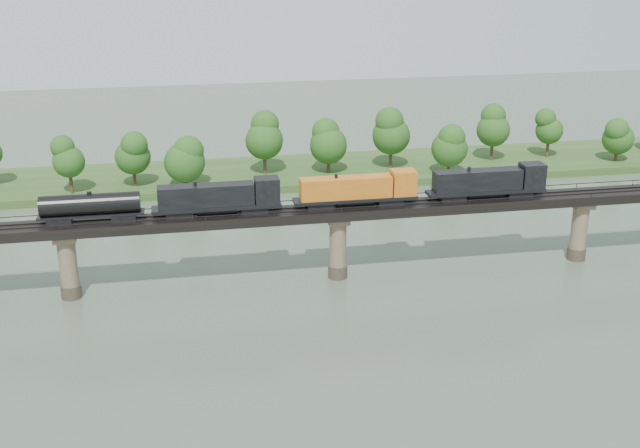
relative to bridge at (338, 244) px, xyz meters
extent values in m
plane|color=#3C4C3B|center=(0.00, -30.00, -5.46)|extent=(400.00, 400.00, 0.00)
cube|color=#2A481D|center=(0.00, 55.00, -4.66)|extent=(300.00, 24.00, 1.60)
cylinder|color=#473A2D|center=(-40.00, 0.00, -4.46)|extent=(3.00, 3.00, 2.00)
cylinder|color=#7B6550|center=(-40.00, 0.00, 0.04)|extent=(2.60, 2.60, 9.00)
cube|color=#7B6550|center=(-40.00, 0.00, 4.04)|extent=(3.20, 3.20, 1.00)
cylinder|color=#473A2D|center=(0.00, 0.00, -4.46)|extent=(3.00, 3.00, 2.00)
cylinder|color=#7B6550|center=(0.00, 0.00, 0.04)|extent=(2.60, 2.60, 9.00)
cube|color=#7B6550|center=(0.00, 0.00, 4.04)|extent=(3.20, 3.20, 1.00)
cylinder|color=#473A2D|center=(40.00, 0.00, -4.46)|extent=(3.00, 3.00, 2.00)
cylinder|color=#7B6550|center=(40.00, 0.00, 0.04)|extent=(2.60, 2.60, 9.00)
cube|color=#7B6550|center=(40.00, 0.00, 4.04)|extent=(3.20, 3.20, 1.00)
cube|color=black|center=(0.00, 0.00, 5.29)|extent=(220.00, 5.00, 1.50)
cube|color=black|center=(0.00, -0.75, 6.12)|extent=(220.00, 0.12, 0.16)
cube|color=black|center=(0.00, 0.75, 6.12)|extent=(220.00, 0.12, 0.16)
cube|color=black|center=(0.00, -2.40, 6.74)|extent=(220.00, 0.10, 0.10)
cube|color=black|center=(0.00, 2.40, 6.74)|extent=(220.00, 0.10, 0.10)
cube|color=black|center=(0.00, -2.40, 6.39)|extent=(0.08, 0.08, 0.70)
cube|color=black|center=(0.00, 2.40, 6.39)|extent=(0.08, 0.08, 0.70)
cylinder|color=#382619|center=(-44.43, 46.31, -2.10)|extent=(0.70, 0.70, 3.51)
sphere|color=#1B4513|center=(-44.43, 46.31, 2.57)|extent=(6.31, 6.31, 6.31)
sphere|color=#1B4513|center=(-44.43, 46.31, 5.50)|extent=(4.73, 4.73, 4.73)
cylinder|color=#382619|center=(-32.24, 48.84, -2.19)|extent=(0.70, 0.70, 3.34)
sphere|color=#1B4513|center=(-32.24, 48.84, 2.27)|extent=(7.18, 7.18, 7.18)
sphere|color=#1B4513|center=(-32.24, 48.84, 5.06)|extent=(5.39, 5.39, 5.39)
cylinder|color=#382619|center=(-22.01, 46.15, -2.45)|extent=(0.70, 0.70, 2.83)
sphere|color=#1B4513|center=(-22.01, 46.15, 1.32)|extent=(8.26, 8.26, 8.26)
sphere|color=#1B4513|center=(-22.01, 46.15, 3.68)|extent=(6.19, 6.19, 6.19)
cylinder|color=#382619|center=(-5.04, 52.68, -1.88)|extent=(0.70, 0.70, 3.96)
sphere|color=#1B4513|center=(-5.04, 52.68, 3.41)|extent=(8.07, 8.07, 8.07)
sphere|color=#1B4513|center=(-5.04, 52.68, 6.71)|extent=(6.05, 6.05, 6.05)
cylinder|color=#382619|center=(8.52, 51.14, -2.23)|extent=(0.70, 0.70, 3.27)
sphere|color=#1B4513|center=(8.52, 51.14, 2.13)|extent=(8.03, 8.03, 8.03)
sphere|color=#1B4513|center=(8.52, 51.14, 4.85)|extent=(6.02, 6.02, 6.02)
cylinder|color=#382619|center=(22.65, 52.31, -1.90)|extent=(0.70, 0.70, 3.92)
sphere|color=#1B4513|center=(22.65, 52.31, 3.33)|extent=(8.29, 8.29, 8.29)
sphere|color=#1B4513|center=(22.65, 52.31, 6.60)|extent=(6.21, 6.21, 6.21)
cylinder|color=#382619|center=(33.59, 45.35, -2.35)|extent=(0.70, 0.70, 3.02)
sphere|color=#1B4513|center=(33.59, 45.35, 1.69)|extent=(7.74, 7.74, 7.74)
sphere|color=#1B4513|center=(33.59, 45.35, 4.21)|extent=(5.80, 5.80, 5.80)
cylinder|color=#382619|center=(46.81, 54.03, -1.96)|extent=(0.70, 0.70, 3.80)
sphere|color=#1B4513|center=(46.81, 54.03, 3.10)|extent=(7.47, 7.47, 7.47)
sphere|color=#1B4513|center=(46.81, 54.03, 6.27)|extent=(5.60, 5.60, 5.60)
cylinder|color=#382619|center=(60.48, 54.26, -2.17)|extent=(0.70, 0.70, 3.38)
sphere|color=#1B4513|center=(60.48, 54.26, 2.34)|extent=(6.23, 6.23, 6.23)
sphere|color=#1B4513|center=(60.48, 54.26, 5.16)|extent=(4.67, 4.67, 4.67)
cylinder|color=#382619|center=(74.35, 48.39, -2.47)|extent=(0.70, 0.70, 2.77)
sphere|color=#1B4513|center=(74.35, 48.39, 1.22)|extent=(7.04, 7.04, 7.04)
sphere|color=#1B4513|center=(74.35, 48.39, 3.54)|extent=(5.28, 5.28, 5.28)
cube|color=black|center=(28.89, 0.00, 6.59)|extent=(3.96, 2.38, 1.09)
cube|color=black|center=(17.99, 0.00, 6.59)|extent=(3.96, 2.38, 1.09)
cube|color=black|center=(23.44, 0.00, 7.28)|extent=(18.83, 2.97, 0.50)
cube|color=black|center=(21.95, 0.00, 9.11)|extent=(13.88, 2.68, 3.17)
cube|color=black|center=(30.87, 0.00, 9.41)|extent=(3.57, 2.97, 3.77)
cylinder|color=black|center=(23.44, 0.00, 6.73)|extent=(5.95, 1.39, 1.39)
cube|color=black|center=(8.08, 0.00, 6.59)|extent=(3.96, 2.38, 1.09)
cube|color=black|center=(-2.83, 0.00, 6.59)|extent=(3.96, 2.38, 1.09)
cube|color=black|center=(2.62, 0.00, 7.28)|extent=(18.83, 2.97, 0.50)
cube|color=orange|center=(1.14, 0.00, 9.11)|extent=(13.88, 2.68, 3.17)
cube|color=orange|center=(10.06, 0.00, 9.41)|extent=(3.57, 2.97, 3.77)
cylinder|color=black|center=(2.62, 0.00, 6.73)|extent=(5.95, 1.39, 1.39)
cube|color=black|center=(-12.74, 0.00, 6.59)|extent=(3.96, 2.38, 1.09)
cube|color=black|center=(-23.64, 0.00, 6.59)|extent=(3.96, 2.38, 1.09)
cube|color=black|center=(-18.19, 0.00, 7.28)|extent=(18.83, 2.97, 0.50)
cube|color=black|center=(-19.68, 0.00, 9.11)|extent=(13.88, 2.68, 3.17)
cube|color=black|center=(-10.76, 0.00, 9.41)|extent=(3.57, 2.97, 3.77)
cylinder|color=black|center=(-18.19, 0.00, 6.73)|extent=(5.95, 1.39, 1.39)
cube|color=black|center=(-31.57, 0.00, 6.59)|extent=(3.47, 2.18, 1.09)
cube|color=black|center=(-40.49, 0.00, 6.59)|extent=(3.47, 2.18, 1.09)
cube|color=black|center=(-36.03, 0.00, 7.23)|extent=(14.87, 2.38, 0.30)
cylinder|color=black|center=(-36.03, 0.00, 8.82)|extent=(13.88, 2.97, 2.97)
cylinder|color=black|center=(-36.03, 0.00, 10.40)|extent=(0.69, 0.69, 0.50)
camera|label=1|loc=(-23.53, -111.88, 45.54)|focal=45.00mm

